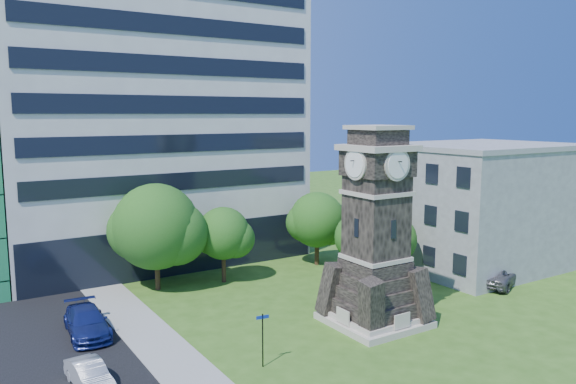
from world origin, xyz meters
TOP-DOWN VIEW (x-y plane):
  - ground at (0.00, 0.00)m, footprint 160.00×160.00m
  - sidewalk at (-9.50, 5.00)m, footprint 3.00×70.00m
  - clock_tower at (3.00, 2.00)m, footprint 5.40×5.40m
  - office_tall at (-3.20, 25.84)m, footprint 26.20×15.11m
  - office_low at (19.97, 8.00)m, footprint 15.20×12.20m
  - car_street_mid at (-13.93, 2.90)m, footprint 1.69×3.89m
  - car_street_north at (-12.51, 9.59)m, footprint 2.54×5.49m
  - car_east_lot at (16.22, 2.99)m, footprint 6.16×4.45m
  - park_bench at (5.35, 1.57)m, footprint 1.71×0.46m
  - street_sign at (-5.89, 0.39)m, footprint 0.68×0.07m
  - tree_nw at (-5.98, 15.69)m, footprint 6.95×6.31m
  - tree_nc at (-1.04, 14.79)m, footprint 4.46×4.05m
  - tree_ne at (7.94, 15.05)m, footprint 5.22×4.75m
  - tree_east at (8.86, 8.68)m, footprint 6.01×5.47m

SIDE VIEW (x-z plane):
  - ground at x=0.00m, z-range 0.00..0.00m
  - sidewalk at x=-9.50m, z-range 0.00..0.06m
  - park_bench at x=5.35m, z-range 0.03..0.91m
  - car_street_mid at x=-13.93m, z-range 0.00..1.24m
  - car_street_north at x=-12.51m, z-range 0.00..1.55m
  - car_east_lot at x=16.22m, z-range 0.00..1.56m
  - street_sign at x=-5.89m, z-range 0.36..3.19m
  - tree_east at x=8.86m, z-range 0.35..6.82m
  - tree_nc at x=-1.04m, z-range 0.75..6.62m
  - tree_ne at x=7.94m, z-range 0.63..6.94m
  - tree_nw at x=-5.98m, z-range 0.61..8.52m
  - office_low at x=19.97m, z-range 0.01..10.41m
  - clock_tower at x=3.00m, z-range -0.83..11.39m
  - office_tall at x=-3.20m, z-range -0.08..28.52m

